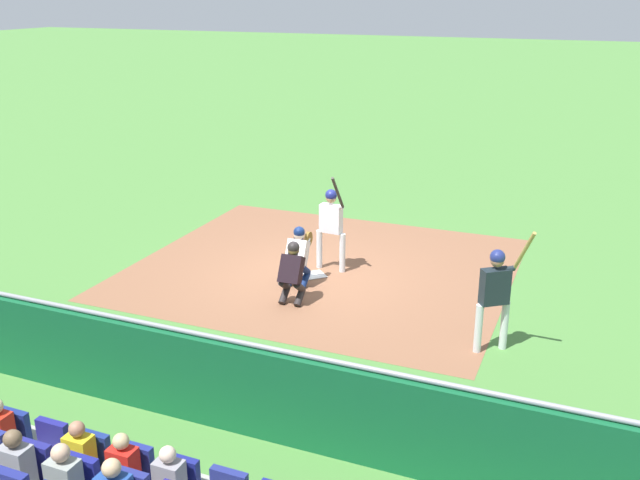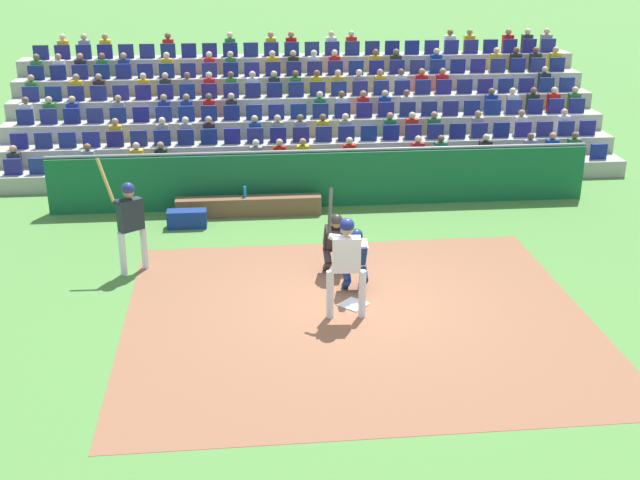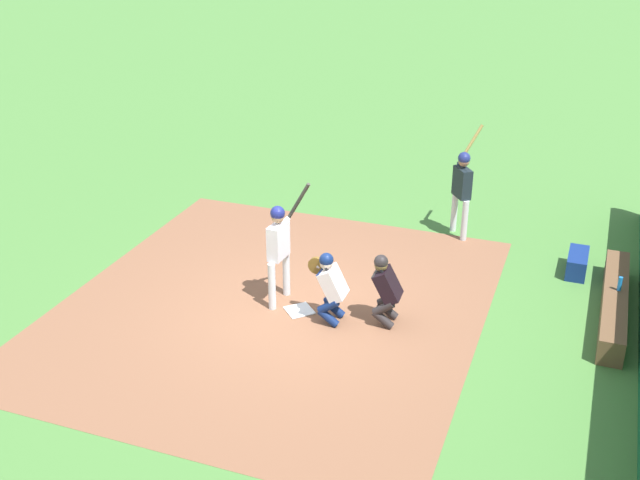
{
  "view_description": "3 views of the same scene",
  "coord_description": "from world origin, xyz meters",
  "px_view_note": "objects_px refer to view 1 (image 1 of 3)",
  "views": [
    {
      "loc": [
        5.6,
        -13.16,
        5.86
      ],
      "look_at": [
        0.47,
        -0.82,
        1.14
      ],
      "focal_mm": 40.14,
      "sensor_mm": 36.0,
      "label": 1
    },
    {
      "loc": [
        1.88,
        13.1,
        6.37
      ],
      "look_at": [
        0.59,
        -0.16,
        1.22
      ],
      "focal_mm": 45.63,
      "sensor_mm": 36.0,
      "label": 2
    },
    {
      "loc": [
        -10.81,
        -4.45,
        6.87
      ],
      "look_at": [
        0.42,
        -0.22,
        1.22
      ],
      "focal_mm": 43.64,
      "sensor_mm": 36.0,
      "label": 3
    }
  ],
  "objects_px": {
    "dugout_bench": "(291,404)",
    "water_bottle_on_bench": "(295,385)",
    "home_plate_umpire": "(292,270)",
    "equipment_duffel_bag": "(399,401)",
    "batter_at_plate": "(331,220)",
    "on_deck_batter": "(496,288)",
    "home_plate_marker": "(314,275)",
    "catcher_crouching": "(299,253)"
  },
  "relations": [
    {
      "from": "dugout_bench",
      "to": "water_bottle_on_bench",
      "type": "distance_m",
      "value": 0.36
    },
    {
      "from": "home_plate_umpire",
      "to": "water_bottle_on_bench",
      "type": "relative_size",
      "value": 5.01
    },
    {
      "from": "equipment_duffel_bag",
      "to": "water_bottle_on_bench",
      "type": "bearing_deg",
      "value": -151.2
    },
    {
      "from": "batter_at_plate",
      "to": "on_deck_batter",
      "type": "xyz_separation_m",
      "value": [
        3.9,
        -2.39,
        0.0
      ]
    },
    {
      "from": "water_bottle_on_bench",
      "to": "equipment_duffel_bag",
      "type": "height_order",
      "value": "water_bottle_on_bench"
    },
    {
      "from": "dugout_bench",
      "to": "equipment_duffel_bag",
      "type": "height_order",
      "value": "dugout_bench"
    },
    {
      "from": "dugout_bench",
      "to": "home_plate_marker",
      "type": "bearing_deg",
      "value": 109.46
    },
    {
      "from": "catcher_crouching",
      "to": "water_bottle_on_bench",
      "type": "relative_size",
      "value": 5.03
    },
    {
      "from": "catcher_crouching",
      "to": "home_plate_umpire",
      "type": "bearing_deg",
      "value": -73.8
    },
    {
      "from": "home_plate_umpire",
      "to": "on_deck_batter",
      "type": "bearing_deg",
      "value": -6.7
    },
    {
      "from": "dugout_bench",
      "to": "equipment_duffel_bag",
      "type": "bearing_deg",
      "value": 26.52
    },
    {
      "from": "batter_at_plate",
      "to": "equipment_duffel_bag",
      "type": "height_order",
      "value": "batter_at_plate"
    },
    {
      "from": "home_plate_marker",
      "to": "home_plate_umpire",
      "type": "xyz_separation_m",
      "value": [
        0.16,
        -1.48,
        0.68
      ]
    },
    {
      "from": "equipment_duffel_bag",
      "to": "on_deck_batter",
      "type": "distance_m",
      "value": 2.78
    },
    {
      "from": "catcher_crouching",
      "to": "equipment_duffel_bag",
      "type": "distance_m",
      "value": 5.06
    },
    {
      "from": "catcher_crouching",
      "to": "water_bottle_on_bench",
      "type": "distance_m",
      "value": 4.95
    },
    {
      "from": "batter_at_plate",
      "to": "on_deck_batter",
      "type": "height_order",
      "value": "on_deck_batter"
    },
    {
      "from": "home_plate_marker",
      "to": "on_deck_batter",
      "type": "height_order",
      "value": "on_deck_batter"
    },
    {
      "from": "catcher_crouching",
      "to": "equipment_duffel_bag",
      "type": "height_order",
      "value": "catcher_crouching"
    },
    {
      "from": "home_plate_umpire",
      "to": "equipment_duffel_bag",
      "type": "height_order",
      "value": "home_plate_umpire"
    },
    {
      "from": "home_plate_umpire",
      "to": "water_bottle_on_bench",
      "type": "xyz_separation_m",
      "value": [
        1.72,
        -3.65,
        -0.13
      ]
    },
    {
      "from": "home_plate_marker",
      "to": "dugout_bench",
      "type": "xyz_separation_m",
      "value": [
        1.8,
        -5.09,
        0.2
      ]
    },
    {
      "from": "equipment_duffel_bag",
      "to": "dugout_bench",
      "type": "bearing_deg",
      "value": -153.73
    },
    {
      "from": "home_plate_umpire",
      "to": "water_bottle_on_bench",
      "type": "bearing_deg",
      "value": -64.85
    },
    {
      "from": "dugout_bench",
      "to": "water_bottle_on_bench",
      "type": "xyz_separation_m",
      "value": [
        0.07,
        -0.04,
        0.35
      ]
    },
    {
      "from": "batter_at_plate",
      "to": "dugout_bench",
      "type": "xyz_separation_m",
      "value": [
        1.59,
        -5.54,
        -0.93
      ]
    },
    {
      "from": "home_plate_marker",
      "to": "home_plate_umpire",
      "type": "bearing_deg",
      "value": -83.84
    },
    {
      "from": "batter_at_plate",
      "to": "on_deck_batter",
      "type": "relative_size",
      "value": 0.98
    },
    {
      "from": "home_plate_marker",
      "to": "catcher_crouching",
      "type": "height_order",
      "value": "catcher_crouching"
    },
    {
      "from": "batter_at_plate",
      "to": "home_plate_marker",
      "type": "bearing_deg",
      "value": -115.03
    },
    {
      "from": "catcher_crouching",
      "to": "equipment_duffel_bag",
      "type": "xyz_separation_m",
      "value": [
        3.3,
        -3.8,
        -0.51
      ]
    },
    {
      "from": "batter_at_plate",
      "to": "home_plate_umpire",
      "type": "bearing_deg",
      "value": -91.48
    },
    {
      "from": "batter_at_plate",
      "to": "dugout_bench",
      "type": "relative_size",
      "value": 0.66
    },
    {
      "from": "home_plate_umpire",
      "to": "dugout_bench",
      "type": "bearing_deg",
      "value": -65.59
    },
    {
      "from": "equipment_duffel_bag",
      "to": "catcher_crouching",
      "type": "bearing_deg",
      "value": 130.75
    },
    {
      "from": "batter_at_plate",
      "to": "dugout_bench",
      "type": "height_order",
      "value": "batter_at_plate"
    },
    {
      "from": "home_plate_umpire",
      "to": "on_deck_batter",
      "type": "distance_m",
      "value": 4.0
    },
    {
      "from": "home_plate_marker",
      "to": "dugout_bench",
      "type": "distance_m",
      "value": 5.41
    },
    {
      "from": "water_bottle_on_bench",
      "to": "on_deck_batter",
      "type": "relative_size",
      "value": 0.11
    },
    {
      "from": "water_bottle_on_bench",
      "to": "home_plate_umpire",
      "type": "bearing_deg",
      "value": 115.15
    },
    {
      "from": "home_plate_marker",
      "to": "equipment_duffel_bag",
      "type": "relative_size",
      "value": 0.5
    },
    {
      "from": "on_deck_batter",
      "to": "batter_at_plate",
      "type": "bearing_deg",
      "value": 148.47
    }
  ]
}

